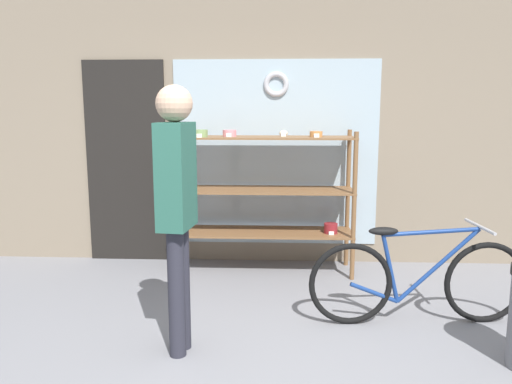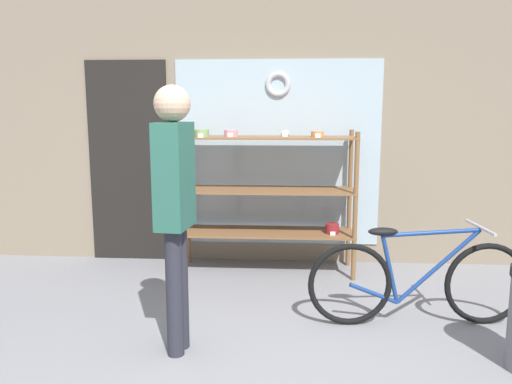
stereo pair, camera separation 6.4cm
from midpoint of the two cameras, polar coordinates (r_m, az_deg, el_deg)
The scene contains 4 objects.
storefront_facade at distance 5.21m, azimuth -0.70°, elevation 8.18°, with size 5.99×0.13×3.03m.
display_case at distance 4.87m, azimuth 0.79°, elevation 0.48°, with size 1.71×0.49×1.41m.
bicycle at distance 3.97m, azimuth 17.53°, elevation -9.56°, with size 1.65×0.46×0.76m.
pedestrian at distance 3.22m, azimuth -9.62°, elevation -0.68°, with size 0.23×0.34×1.76m.
Camera 1 is at (0.25, -2.61, 1.61)m, focal length 35.00 mm.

